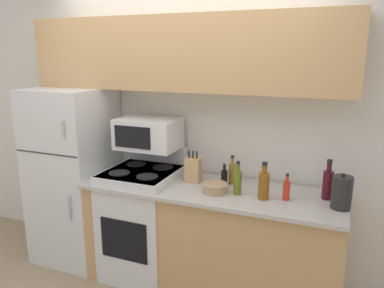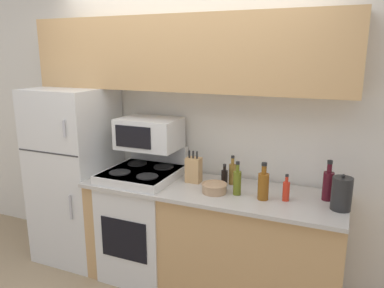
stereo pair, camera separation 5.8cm
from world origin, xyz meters
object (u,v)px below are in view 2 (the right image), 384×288
Objects in this scene: knife_block at (194,170)px; bottle_wine_red at (328,185)px; stove at (144,220)px; microwave at (149,133)px; bowl at (214,188)px; bottle_vinegar at (232,173)px; kettle at (342,194)px; bottle_soy_sauce at (224,177)px; bottle_hot_sauce at (286,190)px; bottle_olive_oil at (237,182)px; refrigerator at (76,174)px; bottle_whiskey at (263,185)px.

knife_block is 1.05m from bottle_wine_red.
stove is 0.77m from microwave.
bottle_vinegar is (0.07, 0.24, 0.05)m from bowl.
microwave is 1.61m from kettle.
microwave reaches higher than bottle_soy_sauce.
bottle_olive_oil is at bearing -176.06° from bottle_hot_sauce.
stove is 1.67m from kettle.
bottle_soy_sauce reaches higher than bowl.
kettle is (1.59, -0.17, -0.25)m from microwave.
bottle_wine_red is at bearing 4.00° from stove.
bottle_soy_sauce is (0.71, 0.10, 0.46)m from stove.
refrigerator reaches higher than knife_block.
bottle_vinegar is (0.75, 0.03, -0.27)m from microwave.
bottle_olive_oil is at bearing 175.23° from bottle_whiskey.
kettle is (0.10, -0.15, -0.00)m from bottle_wine_red.
bottle_whiskey is at bearing -176.87° from kettle.
refrigerator reaches higher than bottle_wine_red.
bottle_olive_oil is (-0.20, 0.02, -0.01)m from bottle_whiskey.
microwave is 1.26m from bottle_hot_sauce.
bottle_whiskey is 1.08× the size of bottle_olive_oil.
stove is at bearing 178.63° from bottle_hot_sauce.
bowl is 0.18m from bottle_olive_oil.
microwave is (0.00, 0.13, 0.76)m from stove.
refrigerator reaches higher than bottle_vinegar.
bottle_whiskey reaches higher than bottle_soy_sauce.
bottle_vinegar is at bearing 2.25° from microwave.
bottle_olive_oil is 0.73m from kettle.
bottle_vinegar reaches higher than bowl.
bottle_vinegar is at bearing 74.49° from bowl.
bowl is 0.83× the size of bottle_vinegar.
stove is 4.00× the size of bottle_whiskey.
bottle_hot_sauce is 0.50m from bottle_vinegar.
bottle_vinegar is at bearing 14.15° from knife_block.
bottle_whiskey reaches higher than bottle_olive_oil.
bottle_soy_sauce is at bearing -179.45° from bottle_wine_red.
bowl is 0.26m from bottle_vinegar.
bottle_olive_oil is at bearing -165.99° from bottle_wine_red.
bottle_wine_red reaches higher than knife_block.
knife_block is 0.27m from bottle_soy_sauce.
bottle_hot_sauce is at bearing 14.74° from bottle_whiskey.
bottle_hot_sauce is at bearing -1.37° from stove.
bottle_vinegar is at bearing 11.70° from stove.
refrigerator is at bearing -177.84° from bottle_wine_red.
bottle_olive_oil reaches higher than bowl.
knife_block reaches higher than bottle_soy_sauce.
stove is 3.73× the size of bottle_wine_red.
bottle_olive_oil is (-0.36, -0.02, 0.02)m from bottle_hot_sauce.
bottle_soy_sauce is 0.71× the size of kettle.
bottle_wine_red reaches higher than stove.
kettle is at bearing -1.94° from bottle_hot_sauce.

